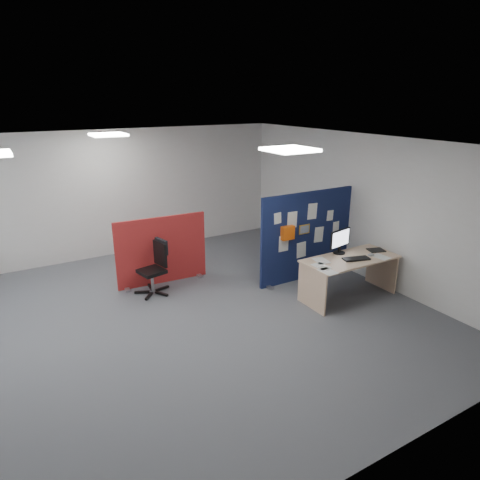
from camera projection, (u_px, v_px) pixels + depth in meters
name	position (u px, v px, depth m)	size (l,w,h in m)	color
floor	(134.00, 333.00, 6.36)	(9.00, 9.00, 0.00)	#575A5F
ceiling	(118.00, 149.00, 5.49)	(9.00, 7.00, 0.02)	white
wall_back	(78.00, 198.00, 8.79)	(9.00, 0.02, 2.70)	silver
wall_front	(267.00, 389.00, 3.07)	(9.00, 0.02, 2.70)	silver
wall_right	(362.00, 207.00, 8.08)	(0.02, 7.00, 2.70)	silver
ceiling_lights	(129.00, 145.00, 6.21)	(4.10, 4.10, 0.04)	white
navy_divider	(306.00, 236.00, 8.02)	(2.05, 0.30, 1.69)	#111A3E
main_desk	(348.00, 267.00, 7.35)	(1.68, 0.75, 0.73)	#DDB28E
monitor_main	(340.00, 240.00, 7.40)	(0.49, 0.21, 0.43)	black
keyboard	(356.00, 259.00, 7.19)	(0.45, 0.18, 0.03)	black
mouse	(371.00, 255.00, 7.36)	(0.10, 0.06, 0.03)	#9E9EA3
paper_tray	(376.00, 250.00, 7.60)	(0.28, 0.22, 0.01)	black
red_divider	(162.00, 251.00, 7.89)	(1.70, 0.30, 1.27)	#AF2E16
office_chair	(156.00, 264.00, 7.52)	(0.63, 0.62, 0.95)	black
desk_papers	(338.00, 264.00, 7.01)	(1.44, 0.73, 0.00)	white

